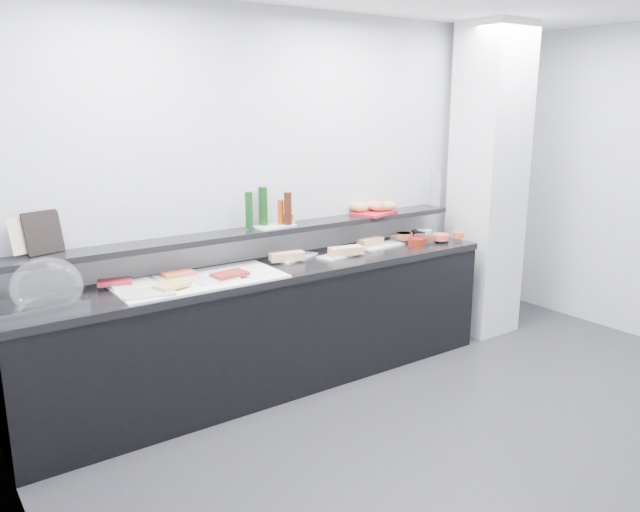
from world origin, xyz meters
TOP-DOWN VIEW (x-y plane):
  - ground at (0.00, 0.00)m, footprint 5.00×5.00m
  - back_wall at (0.00, 2.00)m, footprint 5.00×0.02m
  - column at (1.50, 1.65)m, footprint 0.50×0.50m
  - buffet_cabinet at (-0.70, 1.70)m, footprint 3.60×0.60m
  - counter_top at (-0.70, 1.70)m, footprint 3.62×0.62m
  - wall_shelf at (-0.70, 1.88)m, footprint 3.60×0.25m
  - cloche_base at (-2.25, 1.71)m, footprint 0.52×0.36m
  - cloche_dome at (-2.19, 1.66)m, footprint 0.44×0.34m
  - linen_runner at (-1.26, 1.66)m, footprint 1.10×0.53m
  - platter_meat_a at (-1.66, 1.80)m, footprint 0.27×0.19m
  - food_meat_a at (-1.76, 1.83)m, footprint 0.24×0.18m
  - platter_salmon at (-1.37, 1.79)m, footprint 0.27×0.19m
  - food_salmon at (-1.35, 1.79)m, footprint 0.21×0.14m
  - platter_cheese at (-1.65, 1.54)m, footprint 0.34×0.26m
  - food_cheese at (-1.49, 1.56)m, footprint 0.24×0.19m
  - platter_meat_b at (-1.18, 1.60)m, footprint 0.27×0.19m
  - food_meat_b at (-1.08, 1.58)m, footprint 0.24×0.16m
  - sandwich_plate_left at (-0.41, 1.83)m, footprint 0.41×0.29m
  - sandwich_food_left at (-0.52, 1.77)m, footprint 0.27×0.16m
  - tongs_left at (-0.47, 1.71)m, footprint 0.16×0.05m
  - sandwich_plate_mid at (-0.10, 1.69)m, footprint 0.38×0.21m
  - sandwich_food_mid at (-0.06, 1.66)m, footprint 0.28×0.15m
  - tongs_mid at (-0.14, 1.61)m, footprint 0.16×0.02m
  - sandwich_plate_right at (0.37, 1.76)m, footprint 0.41×0.21m
  - sandwich_food_right at (0.28, 1.79)m, footprint 0.23×0.10m
  - tongs_right at (0.11, 1.74)m, footprint 0.16×0.04m
  - bowl_glass_fruit at (0.58, 1.76)m, footprint 0.22×0.22m
  - fill_glass_fruit at (0.66, 1.80)m, footprint 0.17×0.17m
  - bowl_black_jam at (0.84, 1.81)m, footprint 0.14×0.14m
  - fill_black_jam at (0.66, 1.80)m, footprint 0.15×0.15m
  - bowl_glass_cream at (0.92, 1.78)m, footprint 0.20×0.20m
  - fill_glass_cream at (0.90, 1.80)m, footprint 0.14×0.14m
  - bowl_red_jam at (0.61, 1.59)m, footprint 0.18×0.18m
  - fill_red_jam at (0.72, 1.61)m, footprint 0.12×0.12m
  - bowl_glass_salmon at (0.74, 1.63)m, footprint 0.22×0.22m
  - fill_glass_salmon at (0.88, 1.59)m, footprint 0.15×0.15m
  - bowl_black_fruit at (0.89, 1.59)m, footprint 0.13×0.13m
  - fill_black_fruit at (1.06, 1.56)m, footprint 0.10×0.10m
  - framed_print at (-2.12, 1.95)m, footprint 0.24×0.13m
  - print_art at (-2.22, 1.95)m, footprint 0.21×0.12m
  - condiment_tray at (-0.56, 1.88)m, footprint 0.32×0.22m
  - bottle_green_a at (-0.76, 1.89)m, footprint 0.06×0.06m
  - bottle_brown at (-0.46, 1.84)m, footprint 0.07×0.07m
  - bottle_green_b at (-0.62, 1.94)m, footprint 0.07×0.07m
  - bottle_hot at (-0.49, 1.89)m, footprint 0.06×0.06m
  - shaker_salt at (-0.40, 1.87)m, footprint 0.04×0.04m
  - shaker_pepper at (-0.45, 1.91)m, footprint 0.04×0.04m
  - bread_tray at (0.39, 1.88)m, footprint 0.42×0.36m
  - bread_roll_nw at (0.29, 1.92)m, footprint 0.15×0.11m
  - bread_roll_n at (0.28, 1.96)m, footprint 0.15×0.11m
  - bread_roll_ne at (0.42, 1.93)m, footprint 0.16×0.13m
  - bread_roll_s at (0.51, 1.84)m, footprint 0.18×0.15m
  - bread_roll_midw at (0.46, 1.86)m, footprint 0.14×0.10m
  - bread_roll_mide at (0.44, 1.88)m, footprint 0.16×0.10m
  - carafe at (1.10, 1.89)m, footprint 0.12×0.12m

SIDE VIEW (x-z plane):
  - ground at x=0.00m, z-range 0.00..0.00m
  - buffet_cabinet at x=-0.70m, z-range 0.00..0.85m
  - counter_top at x=-0.70m, z-range 0.85..0.90m
  - linen_runner at x=-1.26m, z-range 0.90..0.91m
  - sandwich_plate_left at x=-0.41m, z-range 0.90..0.91m
  - sandwich_plate_mid at x=-0.10m, z-range 0.90..0.91m
  - sandwich_plate_right at x=0.37m, z-range 0.90..0.91m
  - tongs_left at x=-0.47m, z-range 0.92..0.92m
  - tongs_mid at x=-0.14m, z-range 0.92..0.92m
  - tongs_right at x=0.11m, z-range 0.92..0.92m
  - cloche_base at x=-2.25m, z-range 0.90..0.94m
  - platter_meat_a at x=-1.66m, z-range 0.92..0.93m
  - platter_salmon at x=-1.37m, z-range 0.92..0.93m
  - platter_cheese at x=-1.65m, z-range 0.92..0.93m
  - platter_meat_b at x=-1.18m, z-range 0.92..0.93m
  - bowl_glass_fruit at x=0.58m, z-range 0.90..0.97m
  - bowl_black_jam at x=0.84m, z-range 0.90..0.97m
  - bowl_glass_cream at x=0.92m, z-range 0.90..0.97m
  - bowl_red_jam at x=0.61m, z-range 0.90..0.97m
  - bowl_glass_salmon at x=0.74m, z-range 0.90..0.97m
  - bowl_black_fruit at x=0.89m, z-range 0.90..0.97m
  - food_meat_a at x=-1.76m, z-range 0.93..0.95m
  - food_salmon at x=-1.35m, z-range 0.93..0.95m
  - food_cheese at x=-1.49m, z-range 0.93..0.95m
  - food_meat_b at x=-1.08m, z-range 0.93..0.95m
  - sandwich_food_left at x=-0.52m, z-range 0.91..0.97m
  - sandwich_food_mid at x=-0.06m, z-range 0.91..0.97m
  - sandwich_food_right at x=0.28m, z-range 0.91..0.97m
  - fill_glass_fruit at x=0.66m, z-range 0.92..0.97m
  - fill_black_jam at x=0.66m, z-range 0.92..0.97m
  - fill_glass_cream at x=0.90m, z-range 0.92..0.97m
  - fill_red_jam at x=0.72m, z-range 0.92..0.97m
  - fill_glass_salmon at x=0.88m, z-range 0.92..0.97m
  - fill_black_fruit at x=1.06m, z-range 0.92..0.97m
  - cloche_dome at x=-2.19m, z-range 0.86..1.20m
  - wall_shelf at x=-0.70m, z-range 1.11..1.15m
  - condiment_tray at x=-0.56m, z-range 1.15..1.16m
  - bread_tray at x=0.39m, z-range 1.15..1.17m
  - shaker_salt at x=-0.40m, z-range 1.16..1.23m
  - shaker_pepper at x=-0.45m, z-range 1.16..1.23m
  - bread_roll_nw at x=0.29m, z-range 1.17..1.25m
  - bread_roll_n at x=0.28m, z-range 1.17..1.25m
  - bread_roll_ne at x=0.42m, z-range 1.17..1.25m
  - bread_roll_s at x=0.51m, z-range 1.17..1.25m
  - bread_roll_midw at x=0.46m, z-range 1.17..1.25m
  - bread_roll_mide at x=0.44m, z-range 1.17..1.25m
  - bottle_hot at x=-0.49m, z-range 1.16..1.34m
  - framed_print at x=-2.12m, z-range 1.15..1.41m
  - print_art at x=-2.22m, z-range 1.17..1.39m
  - bottle_brown at x=-0.46m, z-range 1.16..1.40m
  - bottle_green_a at x=-0.76m, z-range 1.16..1.42m
  - carafe at x=1.10m, z-range 1.15..1.45m
  - bottle_green_b at x=-0.62m, z-range 1.16..1.44m
  - back_wall at x=0.00m, z-range 0.00..2.70m
  - column at x=1.50m, z-range 0.00..2.70m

